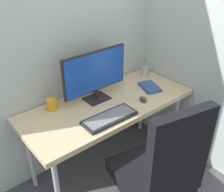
# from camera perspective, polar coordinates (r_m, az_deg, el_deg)

# --- Properties ---
(ground_plane) EXTENTS (8.00, 8.00, 0.00)m
(ground_plane) POSITION_cam_1_polar(r_m,az_deg,el_deg) (2.72, -0.71, -14.79)
(ground_plane) COLOR #4C4C51
(wall_back) EXTENTS (2.81, 0.04, 2.80)m
(wall_back) POSITION_cam_1_polar(r_m,az_deg,el_deg) (2.27, -6.85, 16.77)
(wall_back) COLOR #B7C1BC
(wall_back) RESTS_ON ground_plane
(wall_side_right) EXTENTS (0.04, 1.93, 2.80)m
(wall_side_right) POSITION_cam_1_polar(r_m,az_deg,el_deg) (2.45, 17.27, 16.65)
(wall_side_right) COLOR #B7C1BC
(wall_side_right) RESTS_ON ground_plane
(desk) EXTENTS (1.53, 0.65, 0.73)m
(desk) POSITION_cam_1_polar(r_m,az_deg,el_deg) (2.29, -0.82, -2.70)
(desk) COLOR #D1B78C
(desk) RESTS_ON ground_plane
(office_chair) EXTENTS (0.59, 0.64, 1.14)m
(office_chair) POSITION_cam_1_polar(r_m,az_deg,el_deg) (1.91, 10.28, -15.86)
(office_chair) COLOR black
(office_chair) RESTS_ON ground_plane
(monitor) EXTENTS (0.62, 0.17, 0.44)m
(monitor) POSITION_cam_1_polar(r_m,az_deg,el_deg) (2.21, -3.67, 4.94)
(monitor) COLOR black
(monitor) RESTS_ON desk
(keyboard) EXTENTS (0.45, 0.19, 0.03)m
(keyboard) POSITION_cam_1_polar(r_m,az_deg,el_deg) (2.04, -0.53, -4.77)
(keyboard) COLOR black
(keyboard) RESTS_ON desk
(mouse) EXTENTS (0.07, 0.09, 0.04)m
(mouse) POSITION_cam_1_polar(r_m,az_deg,el_deg) (2.29, 6.85, -0.71)
(mouse) COLOR #333338
(mouse) RESTS_ON desk
(pen_holder) EXTENTS (0.07, 0.07, 0.18)m
(pen_holder) POSITION_cam_1_polar(r_m,az_deg,el_deg) (2.75, 7.18, 5.57)
(pen_holder) COLOR #B2B5BA
(pen_holder) RESTS_ON desk
(notebook) EXTENTS (0.21, 0.25, 0.03)m
(notebook) POSITION_cam_1_polar(r_m,az_deg,el_deg) (2.51, 8.24, 1.96)
(notebook) COLOR #334C8C
(notebook) RESTS_ON desk
(coffee_mug) EXTENTS (0.12, 0.08, 0.10)m
(coffee_mug) POSITION_cam_1_polar(r_m,az_deg,el_deg) (2.20, -13.03, -1.75)
(coffee_mug) COLOR orange
(coffee_mug) RESTS_ON desk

